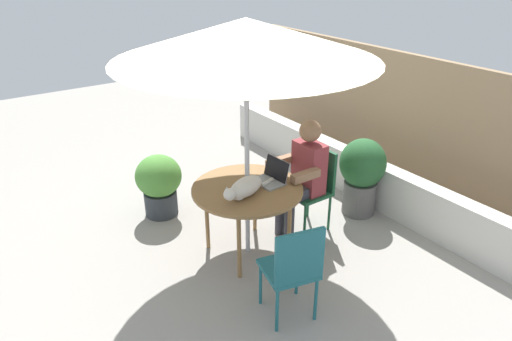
# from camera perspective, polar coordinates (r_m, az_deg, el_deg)

# --- Properties ---
(ground_plane) EXTENTS (14.00, 14.00, 0.00)m
(ground_plane) POSITION_cam_1_polar(r_m,az_deg,el_deg) (4.75, -1.00, -9.82)
(ground_plane) COLOR gray
(fence_back) EXTENTS (5.90, 0.08, 1.63)m
(fence_back) POSITION_cam_1_polar(r_m,az_deg,el_deg) (5.97, 19.23, 5.28)
(fence_back) COLOR #937756
(fence_back) RESTS_ON ground
(planter_wall_low) EXTENTS (5.31, 0.20, 0.53)m
(planter_wall_low) POSITION_cam_1_polar(r_m,az_deg,el_deg) (5.64, 13.93, -1.32)
(planter_wall_low) COLOR beige
(planter_wall_low) RESTS_ON ground
(patio_table) EXTENTS (1.05, 1.05, 0.72)m
(patio_table) POSITION_cam_1_polar(r_m,az_deg,el_deg) (4.39, -1.07, -2.77)
(patio_table) COLOR olive
(patio_table) RESTS_ON ground
(patio_umbrella) EXTENTS (2.24, 2.24, 2.25)m
(patio_umbrella) POSITION_cam_1_polar(r_m,az_deg,el_deg) (3.92, -1.24, 15.76)
(patio_umbrella) COLOR #B7B7BC
(patio_umbrella) RESTS_ON ground
(chair_occupied) EXTENTS (0.40, 0.40, 0.89)m
(chair_occupied) POSITION_cam_1_polar(r_m,az_deg,el_deg) (4.92, 7.13, -1.45)
(chair_occupied) COLOR #194C2D
(chair_occupied) RESTS_ON ground
(chair_empty) EXTENTS (0.48, 0.48, 0.89)m
(chair_empty) POSITION_cam_1_polar(r_m,az_deg,el_deg) (3.70, 4.60, -11.58)
(chair_empty) COLOR #1E606B
(chair_empty) RESTS_ON ground
(person_seated) EXTENTS (0.48, 0.48, 1.23)m
(person_seated) POSITION_cam_1_polar(r_m,az_deg,el_deg) (4.75, 5.82, -0.13)
(person_seated) COLOR maroon
(person_seated) RESTS_ON ground
(laptop) EXTENTS (0.32, 0.27, 0.21)m
(laptop) POSITION_cam_1_polar(r_m,az_deg,el_deg) (4.46, 2.02, -0.57)
(laptop) COLOR gray
(laptop) RESTS_ON patio_table
(cat) EXTENTS (0.30, 0.64, 0.17)m
(cat) POSITION_cam_1_polar(r_m,az_deg,el_deg) (4.18, -1.44, -2.15)
(cat) COLOR silver
(cat) RESTS_ON patio_table
(potted_plant_near_fence) EXTENTS (0.51, 0.51, 0.89)m
(potted_plant_near_fence) POSITION_cam_1_polar(r_m,az_deg,el_deg) (5.28, 12.82, -0.23)
(potted_plant_near_fence) COLOR #595654
(potted_plant_near_fence) RESTS_ON ground
(potted_plant_by_chair) EXTENTS (0.51, 0.51, 0.71)m
(potted_plant_by_chair) POSITION_cam_1_polar(r_m,az_deg,el_deg) (5.27, -11.77, -1.43)
(potted_plant_by_chair) COLOR #33383D
(potted_plant_by_chair) RESTS_ON ground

